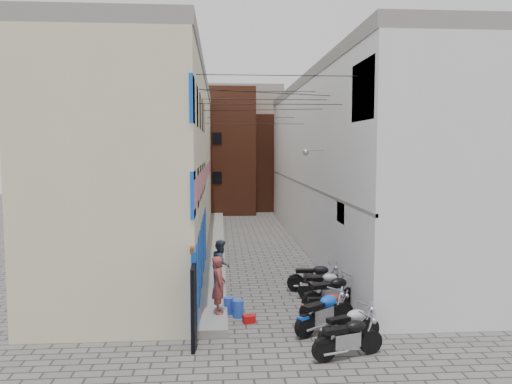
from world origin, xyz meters
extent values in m
plane|color=#585553|center=(0.00, 0.00, 0.00)|extent=(90.00, 90.00, 0.00)
cube|color=gray|center=(-2.05, 13.00, 0.12)|extent=(0.90, 26.00, 0.25)
cube|color=beige|center=(-5.00, 13.00, 4.25)|extent=(5.00, 26.00, 8.50)
cube|color=#CA7179|center=(-2.54, 13.00, 4.00)|extent=(0.10, 26.00, 0.80)
cube|color=blue|center=(-2.53, 4.90, 1.30)|extent=(0.12, 10.20, 2.40)
cube|color=blue|center=(-2.55, 4.90, 5.30)|extent=(0.10, 10.20, 4.00)
cube|color=gray|center=(-5.00, 13.00, 8.75)|extent=(5.10, 26.00, 0.50)
cube|color=black|center=(-2.52, -0.40, 1.10)|extent=(0.10, 1.20, 2.20)
cube|color=silver|center=(5.00, 13.00, 4.25)|extent=(5.00, 26.00, 8.50)
cube|color=blue|center=(2.55, 1.50, 7.00)|extent=(0.10, 2.40, 1.80)
cube|color=white|center=(2.56, 4.00, 3.00)|extent=(0.08, 1.00, 0.70)
cylinder|color=#B2B2B7|center=(2.15, 7.00, 5.20)|extent=(0.80, 0.06, 0.06)
sphere|color=#B2B2B7|center=(1.75, 7.00, 5.10)|extent=(0.28, 0.28, 0.28)
cube|color=gray|center=(5.00, 13.00, 8.75)|extent=(5.10, 26.00, 0.50)
cube|color=gray|center=(2.54, 13.00, 3.40)|extent=(0.10, 26.00, 0.12)
cube|color=brown|center=(-2.00, 28.00, 5.00)|extent=(6.00, 6.00, 10.00)
cube|color=brown|center=(3.00, 30.00, 4.00)|extent=(5.00, 6.00, 8.00)
cube|color=gray|center=(0.00, 34.00, 5.50)|extent=(8.00, 5.00, 11.00)
cube|color=black|center=(0.00, 25.20, 1.20)|extent=(2.00, 0.30, 2.40)
cylinder|color=black|center=(0.00, 2.00, 7.50)|extent=(5.20, 0.02, 0.02)
cylinder|color=black|center=(0.00, 4.00, 6.80)|extent=(5.20, 0.02, 0.02)
cylinder|color=black|center=(0.00, 6.50, 7.20)|extent=(5.20, 0.02, 0.02)
cylinder|color=black|center=(0.00, 9.00, 7.80)|extent=(5.20, 0.02, 0.02)
cylinder|color=black|center=(0.00, 12.00, 6.50)|extent=(5.20, 0.02, 0.02)
cylinder|color=black|center=(0.00, 15.00, 7.00)|extent=(5.20, 0.02, 0.02)
cylinder|color=black|center=(0.00, 5.00, 7.30)|extent=(5.65, 2.07, 0.02)
cylinder|color=black|center=(0.00, 8.00, 6.90)|extent=(5.80, 1.58, 0.02)
imported|color=#953D36|center=(-1.86, 1.47, 1.13)|extent=(0.46, 0.67, 1.76)
imported|color=#323C4C|center=(-1.78, 4.42, 1.10)|extent=(0.75, 0.91, 1.71)
cylinder|color=blue|center=(-1.26, 1.75, 0.27)|extent=(0.42, 0.42, 0.54)
cylinder|color=blue|center=(-1.55, 2.12, 0.26)|extent=(0.44, 0.44, 0.53)
cube|color=#B30C0C|center=(-0.95, 1.24, 0.11)|extent=(0.41, 0.34, 0.22)
camera|label=1|loc=(-1.80, -13.44, 5.29)|focal=35.00mm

